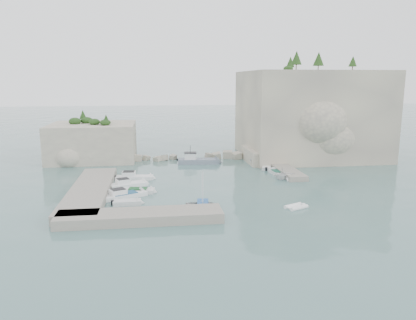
{
  "coord_description": "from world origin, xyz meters",
  "views": [
    {
      "loc": [
        -8.37,
        -55.41,
        15.17
      ],
      "look_at": [
        0.0,
        6.0,
        3.0
      ],
      "focal_mm": 35.0,
      "sensor_mm": 36.0,
      "label": 1
    }
  ],
  "objects": [
    {
      "name": "quay_west",
      "position": [
        -17.0,
        -1.0,
        0.55
      ],
      "size": [
        5.0,
        24.0,
        1.1
      ],
      "primitive_type": "cube",
      "color": "#9E9689",
      "rests_on": "ground"
    },
    {
      "name": "quay_south",
      "position": [
        -10.0,
        -12.5,
        0.55
      ],
      "size": [
        18.0,
        4.0,
        1.1
      ],
      "primitive_type": "cube",
      "color": "#9E9689",
      "rests_on": "ground"
    },
    {
      "name": "breakwater",
      "position": [
        -1.0,
        22.0,
        0.7
      ],
      "size": [
        28.0,
        3.0,
        1.4
      ],
      "primitive_type": "cube",
      "color": "beige",
      "rests_on": "ground"
    },
    {
      "name": "motorboat_c",
      "position": [
        -10.68,
        -0.72,
        0.0
      ],
      "size": [
        5.14,
        2.52,
        0.7
      ],
      "primitive_type": null,
      "rotation": [
        0.0,
        0.0,
        -0.15
      ],
      "color": "silver",
      "rests_on": "ground"
    },
    {
      "name": "ledge_east",
      "position": [
        13.5,
        10.0,
        0.4
      ],
      "size": [
        3.0,
        16.0,
        0.8
      ],
      "primitive_type": "cube",
      "color": "#9E9689",
      "rests_on": "ground"
    },
    {
      "name": "cliff_terrace",
      "position": [
        13.0,
        18.0,
        1.25
      ],
      "size": [
        8.0,
        10.0,
        2.5
      ],
      "primitive_type": "cube",
      "color": "beige",
      "rests_on": "ground"
    },
    {
      "name": "tender_east_b",
      "position": [
        11.69,
        7.46,
        0.0
      ],
      "size": [
        2.05,
        4.83,
        0.7
      ],
      "primitive_type": null,
      "rotation": [
        0.0,
        0.0,
        1.67
      ],
      "color": "silver",
      "rests_on": "ground"
    },
    {
      "name": "vegetation",
      "position": [
        17.83,
        24.4,
        17.93
      ],
      "size": [
        53.48,
        13.88,
        13.4
      ],
      "color": "#1E4219",
      "rests_on": "ground"
    },
    {
      "name": "outcrop_west",
      "position": [
        -20.0,
        25.0,
        3.5
      ],
      "size": [
        16.0,
        14.0,
        7.0
      ],
      "primitive_type": "cube",
      "color": "beige",
      "rests_on": "ground"
    },
    {
      "name": "cliff_east",
      "position": [
        23.0,
        23.0,
        8.5
      ],
      "size": [
        26.0,
        22.0,
        17.0
      ],
      "primitive_type": "cube",
      "color": "beige",
      "rests_on": "ground"
    },
    {
      "name": "tender_east_d",
      "position": [
        10.94,
        15.15,
        0.0
      ],
      "size": [
        4.8,
        2.82,
        1.74
      ],
      "primitive_type": "imported",
      "rotation": [
        0.0,
        0.0,
        1.84
      ],
      "color": "silver",
      "rests_on": "ground"
    },
    {
      "name": "ground",
      "position": [
        0.0,
        0.0,
        0.0
      ],
      "size": [
        400.0,
        400.0,
        0.0
      ],
      "primitive_type": "plane",
      "color": "slate",
      "rests_on": "ground"
    },
    {
      "name": "work_boat",
      "position": [
        -0.13,
        18.15,
        0.0
      ],
      "size": [
        8.5,
        3.18,
        2.2
      ],
      "primitive_type": null,
      "rotation": [
        0.0,
        0.0,
        -0.09
      ],
      "color": "slate",
      "rests_on": "ground"
    },
    {
      "name": "tender_east_c",
      "position": [
        11.32,
        12.23,
        0.0
      ],
      "size": [
        2.9,
        4.85,
        0.7
      ],
      "primitive_type": null,
      "rotation": [
        0.0,
        0.0,
        1.24
      ],
      "color": "silver",
      "rests_on": "ground"
    },
    {
      "name": "tender_east_a",
      "position": [
        11.67,
        4.12,
        0.0
      ],
      "size": [
        3.95,
        3.51,
        1.91
      ],
      "primitive_type": "imported",
      "rotation": [
        0.0,
        0.0,
        1.68
      ],
      "color": "white",
      "rests_on": "ground"
    },
    {
      "name": "inflatable_dinghy",
      "position": [
        8.55,
        -10.31,
        0.0
      ],
      "size": [
        3.15,
        2.45,
        0.44
      ],
      "primitive_type": null,
      "rotation": [
        0.0,
        0.0,
        0.44
      ],
      "color": "white",
      "rests_on": "ground"
    },
    {
      "name": "motorboat_b",
      "position": [
        -12.13,
        2.78,
        0.0
      ],
      "size": [
        6.26,
        3.97,
        1.4
      ],
      "primitive_type": null,
      "rotation": [
        0.0,
        0.0,
        0.37
      ],
      "color": "white",
      "rests_on": "ground"
    },
    {
      "name": "rowboat_mast",
      "position": [
        -2.61,
        -8.4,
        2.53
      ],
      "size": [
        0.1,
        0.1,
        4.2
      ],
      "primitive_type": "cylinder",
      "color": "white",
      "rests_on": "rowboat"
    },
    {
      "name": "motorboat_e",
      "position": [
        -11.82,
        -6.02,
        0.0
      ],
      "size": [
        3.85,
        1.71,
        0.7
      ],
      "primitive_type": null,
      "rotation": [
        0.0,
        0.0,
        0.04
      ],
      "color": "silver",
      "rests_on": "ground"
    },
    {
      "name": "rowboat",
      "position": [
        -2.61,
        -8.4,
        0.0
      ],
      "size": [
        4.51,
        3.49,
        0.86
      ],
      "primitive_type": "imported",
      "rotation": [
        0.0,
        0.0,
        1.44
      ],
      "color": "silver",
      "rests_on": "ground"
    },
    {
      "name": "motorboat_d",
      "position": [
        -12.33,
        -2.84,
        0.0
      ],
      "size": [
        6.56,
        4.58,
        1.4
      ],
      "primitive_type": null,
      "rotation": [
        0.0,
        0.0,
        0.47
      ],
      "color": "white",
      "rests_on": "ground"
    },
    {
      "name": "motorboat_a",
      "position": [
        -11.44,
        7.14,
        0.0
      ],
      "size": [
        6.45,
        2.33,
        1.4
      ],
      "primitive_type": null,
      "rotation": [
        0.0,
        0.0,
        -0.07
      ],
      "color": "white",
      "rests_on": "ground"
    }
  ]
}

